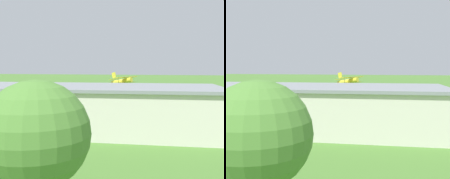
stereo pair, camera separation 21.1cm
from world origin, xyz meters
TOP-DOWN VIEW (x-y plane):
  - ground_plane at (0.00, 0.00)m, footprint 400.00×400.00m
  - hangar at (-2.54, 36.71)m, footprint 37.48×15.26m
  - biplane at (-3.05, 2.90)m, footprint 6.81×8.40m
  - car_white at (15.32, 22.61)m, footprint 2.19×4.10m
  - person_near_hangar_door at (-18.77, 24.07)m, footprint 0.51×0.51m
  - person_watching_takeoff at (-21.53, 22.80)m, footprint 0.49×0.49m
  - person_beside_truck at (-15.85, 21.56)m, footprint 0.45×0.45m
  - person_walking_on_apron at (-21.11, 20.05)m, footprint 0.40×0.40m
  - person_at_fence_line at (-19.29, 26.43)m, footprint 0.38×0.38m
  - tree_behind_hangar_right at (-9.43, 59.34)m, footprint 4.70×4.70m

SIDE VIEW (x-z plane):
  - ground_plane at x=0.00m, z-range 0.00..0.00m
  - person_at_fence_line at x=-19.29m, z-range -0.01..1.56m
  - person_near_hangar_door at x=-18.77m, z-range -0.01..1.62m
  - person_walking_on_apron at x=-21.11m, z-range -0.01..1.62m
  - car_white at x=15.32m, z-range 0.04..1.59m
  - person_beside_truck at x=-15.85m, z-range 0.00..1.75m
  - person_watching_takeoff at x=-21.53m, z-range 0.00..1.76m
  - hangar at x=-2.54m, z-range 0.01..5.52m
  - biplane at x=-3.05m, z-range 2.30..6.33m
  - tree_behind_hangar_right at x=-9.43m, z-range 1.29..8.64m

